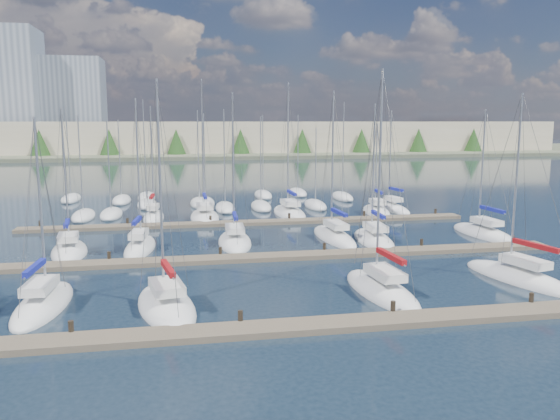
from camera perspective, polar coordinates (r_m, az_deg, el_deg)
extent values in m
plane|color=#1D2B3A|center=(83.76, -5.59, 2.28)|extent=(400.00, 400.00, 0.00)
cube|color=#6B5E4C|center=(27.61, 4.52, -11.92)|extent=(44.00, 1.80, 0.35)
cylinder|color=#2D261C|center=(28.10, -20.97, -11.81)|extent=(0.26, 0.26, 1.10)
cylinder|color=#2D261C|center=(27.71, -4.16, -11.50)|extent=(0.26, 0.26, 1.10)
cylinder|color=#2D261C|center=(29.56, 11.71, -10.32)|extent=(0.26, 0.26, 1.10)
cylinder|color=#2D261C|center=(33.29, 24.75, -8.76)|extent=(0.26, 0.26, 1.10)
cube|color=#6B5E4C|center=(40.68, -0.50, -4.91)|extent=(44.00, 1.80, 0.35)
cylinder|color=#2D261C|center=(41.32, -17.42, -4.91)|extent=(0.26, 0.26, 1.10)
cylinder|color=#2D261C|center=(41.06, -6.24, -4.62)|extent=(0.26, 0.26, 1.10)
cylinder|color=#2D261C|center=(42.33, 4.65, -4.17)|extent=(0.26, 0.26, 1.10)
cylinder|color=#2D261C|center=(45.01, 14.56, -3.63)|extent=(0.26, 0.26, 1.10)
cylinder|color=#2D261C|center=(48.87, 23.13, -3.08)|extent=(0.26, 0.26, 1.10)
cube|color=#6B5E4C|center=(54.22, -3.00, -1.34)|extent=(44.00, 1.80, 0.35)
cylinder|color=#2D261C|center=(56.28, -23.77, -1.57)|extent=(0.26, 0.26, 1.10)
cylinder|color=#2D261C|center=(54.93, -15.64, -1.37)|extent=(0.26, 0.26, 1.10)
cylinder|color=#2D261C|center=(54.73, -7.28, -1.14)|extent=(0.26, 0.26, 1.10)
cylinder|color=#2D261C|center=(55.69, 0.97, -0.89)|extent=(0.26, 0.26, 1.10)
cylinder|color=#2D261C|center=(57.76, 8.78, -0.63)|extent=(0.26, 0.26, 1.10)
cylinder|color=#2D261C|center=(60.81, 15.93, -0.38)|extent=(0.26, 0.26, 1.10)
ellipsoid|color=white|center=(58.57, -13.05, -0.87)|extent=(2.41, 6.81, 1.60)
cube|color=black|center=(58.57, -13.05, -0.87)|extent=(1.24, 3.27, 0.12)
cube|color=silver|center=(58.04, -13.13, 0.34)|extent=(1.25, 2.41, 0.50)
cylinder|color=#9EA0A5|center=(58.36, -13.22, 5.35)|extent=(0.14, 0.14, 10.55)
cylinder|color=#9EA0A5|center=(57.36, -13.23, 1.29)|extent=(0.26, 2.82, 0.10)
cube|color=maroon|center=(57.34, -13.23, 1.41)|extent=(0.45, 2.60, 0.30)
ellipsoid|color=white|center=(64.07, 11.52, 0.04)|extent=(3.28, 7.45, 1.60)
cube|color=black|center=(64.07, 11.52, 0.04)|extent=(1.66, 3.59, 0.12)
cube|color=silver|center=(63.57, 11.73, 1.15)|extent=(1.56, 2.68, 0.50)
cylinder|color=#9EA0A5|center=(63.88, 11.43, 5.57)|extent=(0.14, 0.14, 10.20)
cylinder|color=#9EA0A5|center=(62.95, 12.03, 2.02)|extent=(0.61, 3.00, 0.10)
cube|color=navy|center=(62.94, 12.04, 2.13)|extent=(0.76, 2.79, 0.30)
ellipsoid|color=white|center=(52.25, 20.44, -2.43)|extent=(3.27, 8.67, 1.60)
cube|color=silver|center=(51.68, 20.79, -1.11)|extent=(1.67, 3.08, 0.50)
cylinder|color=#9EA0A5|center=(51.99, 20.39, 4.28)|extent=(0.14, 0.14, 10.04)
cylinder|color=#9EA0A5|center=(50.97, 21.29, -0.08)|extent=(0.37, 3.57, 0.10)
cube|color=navy|center=(50.95, 21.30, 0.06)|extent=(0.55, 3.30, 0.30)
ellipsoid|color=white|center=(58.05, -7.87, -0.81)|extent=(3.06, 8.18, 1.60)
cube|color=silver|center=(57.43, -7.88, 0.40)|extent=(1.66, 2.87, 0.50)
cylinder|color=#9EA0A5|center=(57.87, -8.08, 6.84)|extent=(0.14, 0.14, 13.31)
cylinder|color=#9EA0A5|center=(56.64, -7.87, 1.35)|extent=(0.14, 3.42, 0.10)
cube|color=navy|center=(56.62, -7.87, 1.47)|extent=(0.34, 3.15, 0.30)
ellipsoid|color=white|center=(61.63, 10.02, -0.28)|extent=(3.14, 7.32, 1.60)
cube|color=silver|center=(61.09, 10.14, 0.87)|extent=(1.60, 2.61, 0.50)
cylinder|color=#9EA0A5|center=(61.53, 10.02, 4.81)|extent=(0.14, 0.14, 8.76)
cylinder|color=#9EA0A5|center=(60.41, 10.31, 1.78)|extent=(0.36, 2.99, 0.10)
cube|color=navy|center=(60.39, 10.31, 1.89)|extent=(0.54, 2.77, 0.30)
ellipsoid|color=white|center=(30.90, -11.80, -9.94)|extent=(4.32, 8.20, 1.60)
cube|color=silver|center=(30.13, -11.76, -7.84)|extent=(2.09, 2.98, 0.50)
cylinder|color=#9EA0A5|center=(30.02, -12.41, 2.53)|extent=(0.14, 0.14, 11.21)
cylinder|color=#9EA0A5|center=(29.25, -11.62, -6.22)|extent=(0.71, 3.23, 0.10)
cube|color=maroon|center=(29.22, -11.63, -5.99)|extent=(0.86, 3.01, 0.30)
ellipsoid|color=white|center=(47.72, 5.66, -2.96)|extent=(2.95, 8.98, 1.60)
cube|color=silver|center=(47.05, 5.87, -1.52)|extent=(1.51, 3.17, 0.50)
cylinder|color=#9EA0A5|center=(47.42, 5.51, 5.32)|extent=(0.14, 0.14, 11.58)
cylinder|color=#9EA0A5|center=(46.21, 6.18, -0.40)|extent=(0.33, 3.71, 0.10)
cube|color=navy|center=(46.19, 6.19, -0.25)|extent=(0.51, 3.43, 0.30)
ellipsoid|color=white|center=(38.55, 23.63, -6.66)|extent=(4.51, 9.13, 1.60)
cube|color=black|center=(38.55, 23.63, -6.66)|extent=(2.26, 4.40, 0.12)
cube|color=silver|center=(37.95, 24.25, -4.92)|extent=(2.06, 3.31, 0.50)
cylinder|color=#9EA0A5|center=(37.86, 23.47, 2.98)|extent=(0.14, 0.14, 10.75)
cylinder|color=#9EA0A5|center=(37.28, 25.16, -3.57)|extent=(0.99, 3.61, 0.10)
cube|color=maroon|center=(37.25, 25.17, -3.39)|extent=(1.11, 3.37, 0.30)
ellipsoid|color=white|center=(33.12, -23.46, -9.21)|extent=(2.93, 8.04, 1.60)
cube|color=black|center=(33.12, -23.46, -9.21)|extent=(1.50, 3.87, 0.12)
cube|color=silver|center=(32.39, -23.81, -7.24)|extent=(1.51, 2.85, 0.50)
cylinder|color=#9EA0A5|center=(32.46, -23.78, 0.70)|extent=(0.14, 0.14, 9.25)
cylinder|color=#9EA0A5|center=(31.53, -24.27, -5.73)|extent=(0.30, 3.32, 0.10)
cube|color=navy|center=(31.51, -24.28, -5.52)|extent=(0.49, 3.07, 0.30)
ellipsoid|color=white|center=(45.40, -21.14, -4.18)|extent=(3.51, 7.23, 1.60)
cube|color=black|center=(45.40, -21.14, -4.18)|extent=(1.79, 3.49, 0.12)
cube|color=silver|center=(44.79, -21.27, -2.66)|extent=(1.76, 2.60, 0.50)
cylinder|color=#9EA0A5|center=(45.00, -21.55, 3.55)|extent=(0.14, 0.14, 10.08)
cylinder|color=#9EA0A5|center=(44.05, -21.39, -1.47)|extent=(0.47, 2.91, 0.10)
cube|color=navy|center=(44.03, -21.40, -1.31)|extent=(0.64, 2.70, 0.30)
ellipsoid|color=white|center=(44.98, -14.40, -3.96)|extent=(2.88, 7.78, 1.60)
cube|color=silver|center=(44.34, -14.55, -2.44)|extent=(1.44, 2.76, 0.50)
cylinder|color=#9EA0A5|center=(44.58, -14.61, 4.30)|extent=(0.14, 0.14, 10.78)
cylinder|color=#9EA0A5|center=(43.55, -14.74, -1.24)|extent=(0.41, 3.19, 0.10)
cube|color=navy|center=(43.53, -14.75, -1.09)|extent=(0.58, 2.95, 0.30)
ellipsoid|color=white|center=(60.03, 0.97, -0.39)|extent=(3.22, 9.05, 1.60)
cube|color=maroon|center=(60.03, 0.97, -0.39)|extent=(1.67, 4.35, 0.12)
cube|color=silver|center=(59.39, 1.07, 0.78)|extent=(1.73, 3.18, 0.50)
cylinder|color=#9EA0A5|center=(59.93, 0.84, 6.94)|extent=(0.14, 0.14, 13.18)
cylinder|color=#9EA0A5|center=(58.55, 1.23, 1.69)|extent=(0.20, 3.77, 0.10)
cube|color=navy|center=(58.53, 1.23, 1.81)|extent=(0.39, 3.47, 0.30)
ellipsoid|color=white|center=(47.08, 9.76, -3.21)|extent=(3.06, 8.19, 1.60)
cube|color=black|center=(47.08, 9.76, -3.21)|extent=(1.57, 3.93, 0.12)
cube|color=silver|center=(46.44, 9.95, -1.75)|extent=(1.60, 2.89, 0.50)
cylinder|color=#9EA0A5|center=(46.76, 9.74, 4.48)|extent=(0.14, 0.14, 10.45)
cylinder|color=#9EA0A5|center=(45.64, 10.22, -0.61)|extent=(0.28, 3.38, 0.10)
cube|color=navy|center=(45.62, 10.22, -0.46)|extent=(0.46, 3.13, 0.30)
ellipsoid|color=white|center=(33.41, 10.51, -8.43)|extent=(3.37, 8.67, 1.60)
cube|color=maroon|center=(33.41, 10.51, -8.43)|extent=(1.72, 4.17, 0.12)
cube|color=silver|center=(32.67, 10.90, -6.46)|extent=(1.70, 3.08, 0.50)
cylinder|color=#9EA0A5|center=(32.61, 10.36, 3.80)|extent=(0.14, 0.14, 11.98)
cylinder|color=#9EA0A5|center=(31.82, 11.49, -4.95)|extent=(0.41, 3.55, 0.10)
cube|color=maroon|center=(31.79, 11.50, -4.74)|extent=(0.58, 3.29, 0.30)
ellipsoid|color=white|center=(45.85, -4.75, -3.45)|extent=(3.04, 7.91, 1.60)
cube|color=maroon|center=(45.85, -4.75, -3.45)|extent=(1.57, 3.80, 0.12)
cube|color=silver|center=(45.20, -4.75, -1.95)|extent=(1.61, 2.79, 0.50)
cylinder|color=#9EA0A5|center=(45.48, -4.91, 5.01)|extent=(0.14, 0.14, 11.34)
cylinder|color=#9EA0A5|center=(44.40, -4.72, -0.77)|extent=(0.23, 3.28, 0.10)
cube|color=navy|center=(44.38, -4.72, -0.62)|extent=(0.42, 3.02, 0.30)
cylinder|color=#9EA0A5|center=(74.22, -21.27, 5.85)|extent=(0.12, 0.12, 11.20)
ellipsoid|color=white|center=(74.78, -20.99, 1.07)|extent=(2.20, 6.40, 1.40)
cylinder|color=#9EA0A5|center=(66.51, -7.90, 5.60)|extent=(0.12, 0.12, 10.14)
ellipsoid|color=white|center=(67.11, -7.79, 0.73)|extent=(2.20, 6.40, 1.40)
cylinder|color=#9EA0A5|center=(66.27, -8.54, 5.73)|extent=(0.12, 0.12, 10.49)
ellipsoid|color=white|center=(66.88, -8.42, 0.68)|extent=(2.20, 6.40, 1.40)
cylinder|color=#9EA0A5|center=(75.19, 1.88, 6.07)|extent=(0.12, 0.12, 10.06)
ellipsoid|color=white|center=(75.72, 1.86, 1.77)|extent=(2.20, 6.40, 1.40)
cylinder|color=#9EA0A5|center=(70.77, -16.41, 5.23)|extent=(0.12, 0.12, 9.39)
ellipsoid|color=white|center=(71.31, -16.21, 0.94)|extent=(2.20, 6.40, 1.40)
cylinder|color=#9EA0A5|center=(60.11, -20.14, 4.61)|extent=(0.12, 0.12, 9.85)
ellipsoid|color=white|center=(60.77, -19.85, -0.63)|extent=(2.20, 6.40, 1.40)
cylinder|color=#9EA0A5|center=(60.36, -17.45, 4.50)|extent=(0.12, 0.12, 9.30)
ellipsoid|color=white|center=(60.99, -17.21, -0.46)|extent=(2.20, 6.40, 1.40)
cylinder|color=#9EA0A5|center=(71.41, 6.63, 6.49)|extent=(0.12, 0.12, 11.68)
ellipsoid|color=white|center=(72.01, 6.53, 1.33)|extent=(2.20, 6.40, 1.40)
cylinder|color=#9EA0A5|center=(62.98, -2.02, 5.31)|extent=(0.12, 0.12, 9.76)
ellipsoid|color=white|center=(63.60, -2.00, 0.34)|extent=(2.20, 6.40, 1.40)
cylinder|color=#9EA0A5|center=(73.01, -13.98, 6.45)|extent=(0.12, 0.12, 11.95)
ellipsoid|color=white|center=(73.60, -13.78, 1.29)|extent=(2.20, 6.40, 1.40)
cylinder|color=#9EA0A5|center=(64.02, 3.76, 4.78)|extent=(0.12, 0.12, 8.46)
ellipsoid|color=white|center=(64.58, 3.71, 0.46)|extent=(2.20, 6.40, 1.40)
cylinder|color=#9EA0A5|center=(66.68, -13.89, 4.56)|extent=(0.12, 0.12, 8.12)
ellipsoid|color=white|center=(67.21, -13.74, 0.56)|extent=(2.20, 6.40, 1.40)
cylinder|color=#9EA0A5|center=(72.87, -1.80, 5.94)|extent=(0.12, 0.12, 10.00)
ellipsoid|color=white|center=(73.41, -1.78, 1.54)|extent=(2.20, 6.40, 1.40)
cylinder|color=#9EA0A5|center=(62.16, -5.83, 5.58)|extent=(0.12, 0.12, 10.54)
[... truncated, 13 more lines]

